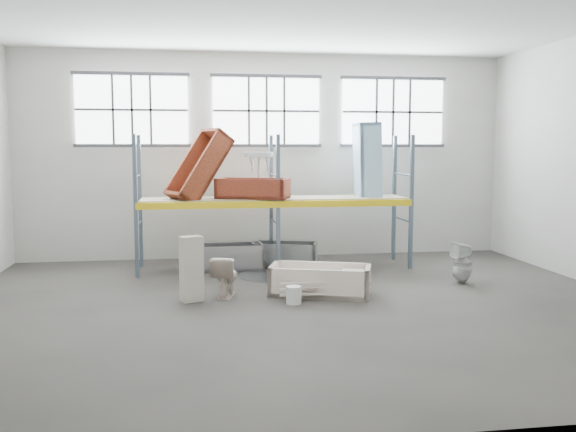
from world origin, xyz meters
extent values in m
cube|color=#4B453F|center=(0.00, 0.00, -0.05)|extent=(12.00, 10.00, 0.10)
cube|color=silver|center=(0.00, 0.00, 5.05)|extent=(12.00, 10.00, 0.10)
cube|color=#B3B0A6|center=(0.00, 5.05, 2.50)|extent=(12.00, 0.10, 5.00)
cube|color=#BAB7AC|center=(0.00, -5.05, 2.50)|extent=(12.00, 0.10, 5.00)
cube|color=white|center=(-3.20, 4.94, 3.60)|extent=(2.60, 0.04, 1.60)
cube|color=white|center=(0.00, 4.94, 3.60)|extent=(2.60, 0.04, 1.60)
cube|color=white|center=(3.20, 4.94, 3.60)|extent=(2.60, 0.04, 1.60)
cube|color=slate|center=(-3.00, 2.90, 1.50)|extent=(0.08, 0.08, 3.00)
cube|color=slate|center=(-3.00, 4.10, 1.50)|extent=(0.08, 0.08, 3.00)
cube|color=slate|center=(0.00, 2.90, 1.50)|extent=(0.08, 0.08, 3.00)
cube|color=slate|center=(0.00, 4.10, 1.50)|extent=(0.08, 0.08, 3.00)
cube|color=slate|center=(3.00, 2.90, 1.50)|extent=(0.08, 0.08, 3.00)
cube|color=slate|center=(3.00, 4.10, 1.50)|extent=(0.08, 0.08, 3.00)
cube|color=yellow|center=(0.00, 2.90, 1.50)|extent=(6.00, 0.10, 0.14)
cube|color=yellow|center=(0.00, 4.10, 1.50)|extent=(6.00, 0.10, 0.14)
cube|color=gray|center=(0.00, 3.50, 1.58)|extent=(5.90, 1.10, 0.03)
cylinder|color=black|center=(0.00, 2.70, 0.00)|extent=(1.80, 1.80, 0.00)
cube|color=beige|center=(1.11, 0.74, 0.28)|extent=(0.42, 0.31, 0.36)
imported|color=beige|center=(0.25, 0.51, 0.16)|extent=(0.61, 0.61, 0.16)
imported|color=beige|center=(-1.26, 0.90, 0.38)|extent=(0.60, 0.83, 0.76)
cube|color=beige|center=(-1.87, 0.63, 0.58)|extent=(0.44, 0.36, 1.17)
imported|color=silver|center=(3.51, 1.29, 0.42)|extent=(0.44, 0.44, 0.84)
imported|color=silver|center=(-0.37, 3.27, 2.09)|extent=(0.76, 0.65, 0.58)
cylinder|color=silver|center=(-0.10, 0.17, 0.16)|extent=(0.31, 0.31, 0.31)
camera|label=1|loc=(-1.85, -10.45, 2.74)|focal=39.17mm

